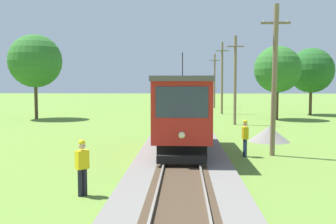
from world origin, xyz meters
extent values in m
cube|color=red|center=(0.00, 15.92, 2.30)|extent=(2.50, 8.00, 2.60)
cube|color=#56514C|center=(0.00, 15.92, 3.71)|extent=(2.60, 8.32, 0.22)
cube|color=black|center=(0.00, 15.92, 0.72)|extent=(2.10, 7.04, 0.44)
cube|color=#2D3842|center=(0.00, 11.91, 2.77)|extent=(2.10, 0.03, 1.25)
cube|color=#2D3842|center=(1.26, 15.92, 2.66)|extent=(0.02, 6.72, 1.04)
sphere|color=#F4EAB2|center=(0.00, 11.86, 1.45)|extent=(0.28, 0.28, 0.28)
cylinder|color=black|center=(0.00, 17.52, 4.52)|extent=(0.05, 1.67, 1.19)
cube|color=black|center=(0.00, 11.72, 0.50)|extent=(2.00, 0.36, 0.32)
cylinder|color=black|center=(0.00, 13.68, 0.72)|extent=(1.54, 0.80, 0.80)
cylinder|color=black|center=(0.00, 18.16, 0.72)|extent=(1.54, 0.80, 0.80)
cylinder|color=#7A664C|center=(4.39, 15.28, 3.61)|extent=(0.24, 0.58, 7.23)
cube|color=#7A664C|center=(4.39, 15.28, 6.36)|extent=(1.40, 0.10, 0.10)
cylinder|color=silver|center=(3.84, 15.28, 6.46)|extent=(0.08, 0.08, 0.10)
cylinder|color=silver|center=(4.94, 15.28, 6.46)|extent=(0.08, 0.08, 0.10)
cylinder|color=#7A664C|center=(4.39, 29.74, 3.75)|extent=(0.24, 0.41, 7.50)
cube|color=#7A664C|center=(4.39, 29.74, 6.59)|extent=(1.40, 0.10, 0.10)
cylinder|color=silver|center=(3.84, 29.74, 6.69)|extent=(0.08, 0.08, 0.10)
cylinder|color=silver|center=(4.94, 29.74, 6.69)|extent=(0.08, 0.08, 0.10)
cylinder|color=#7A664C|center=(4.39, 41.27, 4.07)|extent=(0.24, 0.42, 8.15)
cube|color=#7A664C|center=(4.39, 41.27, 7.17)|extent=(1.40, 0.10, 0.10)
cylinder|color=silver|center=(3.84, 41.27, 7.27)|extent=(0.08, 0.08, 0.10)
cylinder|color=silver|center=(4.94, 41.27, 7.27)|extent=(0.08, 0.08, 0.10)
cylinder|color=#7A664C|center=(4.39, 52.32, 3.82)|extent=(0.24, 0.31, 7.63)
cube|color=#7A664C|center=(4.39, 52.32, 6.72)|extent=(1.40, 0.10, 0.10)
cylinder|color=silver|center=(3.84, 52.32, 6.82)|extent=(0.08, 0.08, 0.10)
cylinder|color=silver|center=(4.94, 52.32, 6.82)|extent=(0.08, 0.08, 0.10)
cone|color=gray|center=(5.23, 20.07, 0.46)|extent=(2.46, 2.46, 0.92)
cylinder|color=black|center=(-3.02, 8.29, 0.43)|extent=(0.15, 0.15, 0.86)
cylinder|color=black|center=(-3.13, 8.18, 0.43)|extent=(0.15, 0.15, 0.86)
cube|color=yellow|center=(-3.08, 8.24, 1.15)|extent=(0.44, 0.43, 0.58)
sphere|color=tan|center=(-3.08, 8.24, 1.58)|extent=(0.22, 0.22, 0.22)
sphere|color=yellow|center=(-3.08, 8.24, 1.68)|extent=(0.21, 0.21, 0.21)
cylinder|color=navy|center=(3.02, 14.98, 0.43)|extent=(0.15, 0.15, 0.86)
cylinder|color=navy|center=(3.00, 15.14, 0.43)|extent=(0.15, 0.15, 0.86)
cube|color=yellow|center=(3.01, 15.06, 1.15)|extent=(0.27, 0.40, 0.58)
sphere|color=tan|center=(3.01, 15.06, 1.58)|extent=(0.22, 0.22, 0.22)
sphere|color=yellow|center=(3.01, 15.06, 1.68)|extent=(0.21, 0.21, 0.21)
cylinder|color=#4C3823|center=(9.07, 34.67, 1.59)|extent=(0.32, 0.32, 3.17)
sphere|color=#2D6B28|center=(9.07, 34.67, 4.86)|extent=(4.50, 4.50, 4.50)
cylinder|color=#4C3823|center=(14.09, 40.37, 1.53)|extent=(0.32, 0.32, 3.07)
sphere|color=#235B23|center=(14.09, 40.37, 4.92)|extent=(4.93, 4.93, 4.93)
cylinder|color=#4C3823|center=(-14.47, 34.32, 1.87)|extent=(0.32, 0.32, 3.74)
sphere|color=#2D6B28|center=(-14.47, 34.32, 5.68)|extent=(5.18, 5.18, 5.18)
camera|label=1|loc=(0.09, -3.70, 3.52)|focal=42.03mm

